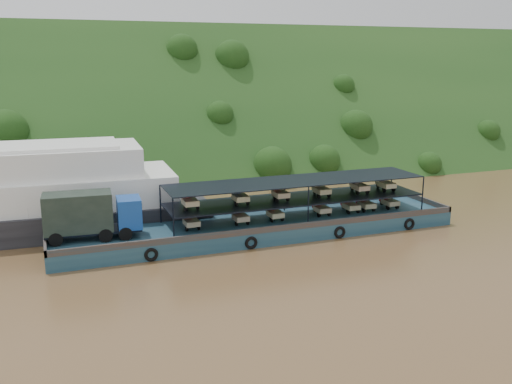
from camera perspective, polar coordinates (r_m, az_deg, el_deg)
name	(u,v)px	position (r m, az deg, el deg)	size (l,w,h in m)	color
ground	(289,233)	(50.09, 3.36, -4.12)	(160.00, 160.00, 0.00)	brown
hillside	(189,164)	(83.34, -6.75, 2.82)	(140.00, 28.00, 28.00)	#183B15
cargo_barge	(242,223)	(48.76, -1.45, -3.07)	(35.00, 7.18, 4.92)	#16384E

